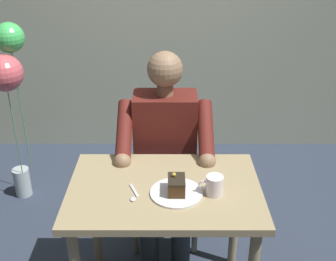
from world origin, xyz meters
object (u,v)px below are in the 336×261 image
coffee_cup (214,185)px  cake_slice (176,185)px  chair (165,160)px  balloon_display (8,78)px  dining_table (165,205)px  seated_person (165,155)px  dessert_spoon (133,195)px

coffee_cup → cake_slice: bearing=-0.6°
chair → cake_slice: bearing=94.8°
coffee_cup → balloon_display: (1.26, -1.01, 0.16)m
cake_slice → chair: bearing=-85.2°
dining_table → seated_person: seated_person is taller
chair → cake_slice: chair is taller
cake_slice → dessert_spoon: size_ratio=0.80×
dining_table → coffee_cup: bearing=166.1°
dining_table → dessert_spoon: 0.19m
cake_slice → dessert_spoon: cake_slice is taller
balloon_display → dessert_spoon: bearing=130.9°
dining_table → balloon_display: (1.03, -0.96, 0.31)m
dining_table → seated_person: 0.43m
seated_person → coffee_cup: (-0.23, 0.49, 0.13)m
chair → seated_person: size_ratio=0.74×
coffee_cup → balloon_display: 1.62m
dessert_spoon → coffee_cup: bearing=-177.7°
dining_table → coffee_cup: 0.28m
chair → balloon_display: size_ratio=0.72×
cake_slice → balloon_display: size_ratio=0.09×
seated_person → cake_slice: bearing=96.5°
dining_table → cake_slice: bearing=135.4°
balloon_display → seated_person: bearing=153.2°
chair → coffee_cup: size_ratio=7.99×
coffee_cup → dessert_spoon: size_ratio=0.81×
cake_slice → balloon_display: bearing=-42.9°
dining_table → seated_person: bearing=-90.0°
seated_person → coffee_cup: bearing=115.0°
dining_table → balloon_display: balloon_display is taller
coffee_cup → dessert_spoon: 0.37m
seated_person → dessert_spoon: 0.53m
chair → balloon_display: balloon_display is taller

